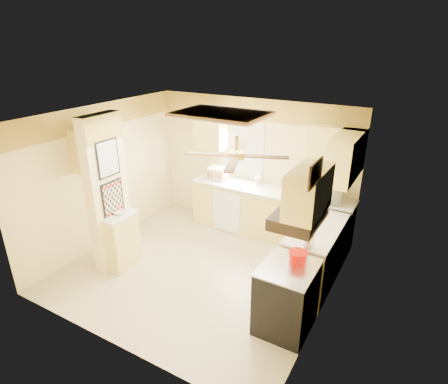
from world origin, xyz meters
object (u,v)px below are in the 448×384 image
Objects in this scene: microwave at (326,193)px; kettle at (309,241)px; bowl at (120,213)px; dutch_oven at (298,257)px; stove at (286,297)px.

microwave is 2.51× the size of kettle.
microwave is 3.40m from bowl.
bowl is 0.78× the size of dutch_oven.
dutch_oven is at bearing -92.87° from kettle.
dutch_oven reaches higher than bowl.
microwave reaches higher than kettle.
bowl is at bearing -177.82° from dutch_oven.
microwave is (-0.16, 2.13, 0.63)m from stove.
stove is at bearing -98.80° from kettle.
kettle reaches higher than stove.
stove is 1.67× the size of microwave.
bowl is 2.89m from dutch_oven.
dutch_oven is (0.22, -1.99, -0.10)m from microwave.
kettle is (0.24, -1.62, -0.05)m from microwave.
stove is at bearing -0.54° from bowl.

